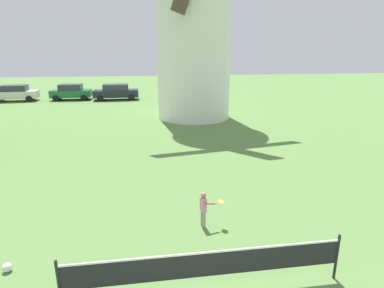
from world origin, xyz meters
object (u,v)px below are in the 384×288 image
(windmill, at_px, (194,7))
(parked_car_black, at_px, (116,92))
(player_far, at_px, (204,207))
(parked_car_green, at_px, (71,92))
(parked_car_cream, at_px, (15,93))
(tennis_net, at_px, (207,264))
(stray_ball, at_px, (7,267))

(windmill, xyz_separation_m, parked_car_black, (-6.39, 9.73, -6.85))
(windmill, distance_m, player_far, 16.98)
(parked_car_green, bearing_deg, parked_car_cream, -178.77)
(tennis_net, relative_size, stray_ball, 27.11)
(tennis_net, height_order, parked_car_green, parked_car_green)
(parked_car_cream, bearing_deg, parked_car_black, -3.34)
(parked_car_black, bearing_deg, parked_car_green, 171.32)
(parked_car_black, bearing_deg, stray_ball, -91.24)
(player_far, relative_size, stray_ball, 4.89)
(parked_car_cream, relative_size, parked_car_black, 0.97)
(stray_ball, xyz_separation_m, parked_car_green, (-3.89, 27.00, 0.70))
(player_far, distance_m, stray_ball, 5.05)
(tennis_net, xyz_separation_m, parked_car_black, (-3.84, 27.66, 0.12))
(player_far, height_order, parked_car_cream, parked_car_cream)
(stray_ball, bearing_deg, player_far, 14.81)
(windmill, relative_size, player_far, 14.40)
(windmill, height_order, player_far, windmill)
(player_far, bearing_deg, parked_car_black, 99.73)
(windmill, distance_m, stray_ball, 19.51)
(tennis_net, bearing_deg, player_far, 80.28)
(stray_ball, relative_size, parked_car_black, 0.05)
(windmill, height_order, parked_car_black, windmill)
(parked_car_green, bearing_deg, stray_ball, -81.79)
(tennis_net, relative_size, parked_car_black, 1.32)
(windmill, relative_size, parked_car_cream, 3.53)
(stray_ball, bearing_deg, tennis_net, -16.81)
(player_far, bearing_deg, windmill, 82.22)
(parked_car_cream, distance_m, parked_car_black, 9.75)
(parked_car_cream, xyz_separation_m, parked_car_green, (5.27, 0.11, -0.00))
(windmill, relative_size, parked_car_green, 3.95)
(player_far, relative_size, parked_car_green, 0.27)
(tennis_net, relative_size, parked_car_cream, 1.36)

